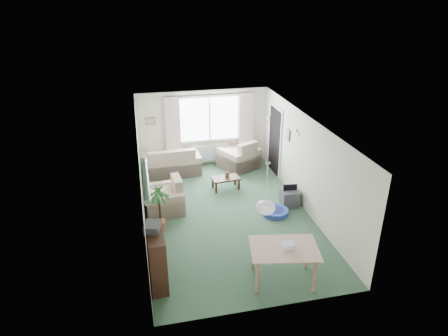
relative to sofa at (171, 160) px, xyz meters
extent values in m
plane|color=#2D4C36|center=(1.10, -2.75, -0.44)|extent=(6.50, 6.50, 0.00)
cube|color=white|center=(1.30, 0.48, 1.06)|extent=(1.80, 0.03, 1.30)
cube|color=black|center=(1.30, 0.40, 1.83)|extent=(2.60, 0.03, 0.03)
cube|color=beige|center=(0.15, 0.38, 0.83)|extent=(0.45, 0.08, 2.00)
cube|color=beige|center=(2.45, 0.38, 0.83)|extent=(0.45, 0.08, 2.00)
cube|color=white|center=(1.30, 0.44, -0.04)|extent=(1.20, 0.10, 0.55)
cube|color=black|center=(3.08, -0.55, 0.56)|extent=(0.03, 0.95, 2.00)
sphere|color=white|center=(1.30, -5.05, 1.04)|extent=(0.36, 0.36, 0.36)
cylinder|color=#196626|center=(-0.82, -5.05, 1.84)|extent=(1.60, 1.60, 0.12)
sphere|color=silver|center=(2.40, -1.85, 1.78)|extent=(0.20, 0.20, 0.20)
sphere|color=silver|center=(2.70, -3.05, 1.78)|extent=(0.20, 0.20, 0.20)
cube|color=brown|center=(-0.50, 0.48, 1.11)|extent=(0.28, 0.03, 0.22)
cube|color=brown|center=(3.08, -1.55, 1.11)|extent=(0.03, 0.24, 0.30)
cube|color=#C1B691|center=(0.00, 0.00, 0.00)|extent=(1.78, 0.98, 0.87)
cube|color=beige|center=(2.12, -0.02, 0.03)|extent=(1.37, 1.35, 0.93)
cube|color=beige|center=(-0.40, -2.18, 0.00)|extent=(1.00, 1.05, 0.87)
cube|color=black|center=(1.40, -1.35, -0.26)|extent=(0.80, 0.50, 0.34)
cube|color=brown|center=(1.44, -1.34, -0.01)|extent=(0.12, 0.03, 0.16)
cube|color=black|center=(-0.74, -4.89, 0.13)|extent=(0.34, 0.93, 1.12)
cube|color=#313035|center=(-0.77, -4.80, 0.76)|extent=(0.36, 0.41, 0.14)
cylinder|color=#24561D|center=(-0.55, -3.05, 0.19)|extent=(0.69, 0.69, 1.26)
cube|color=tan|center=(1.60, -5.35, -0.07)|extent=(1.29, 0.98, 0.73)
cube|color=white|center=(1.66, -5.36, 0.35)|extent=(0.26, 0.20, 0.12)
cube|color=#3F3E43|center=(2.80, -2.61, -0.22)|extent=(0.47, 0.51, 0.43)
cylinder|color=#21549B|center=(2.29, -2.99, -0.37)|extent=(0.68, 0.68, 0.13)
camera|label=1|loc=(-0.84, -11.11, 4.74)|focal=32.00mm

